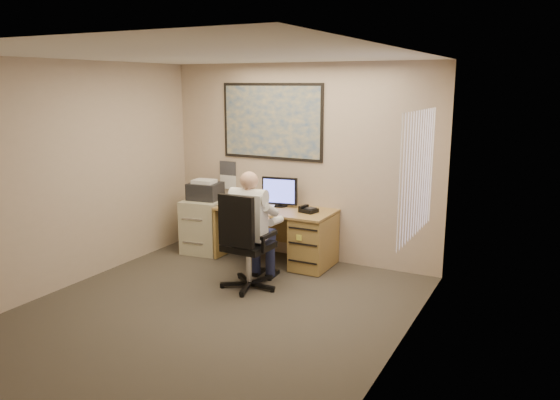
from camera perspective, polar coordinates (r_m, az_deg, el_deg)
The scene contains 8 objects.
room_shell at distance 5.65m, azimuth -7.62°, elevation 1.01°, with size 4.00×4.50×2.70m.
desk at distance 7.39m, azimuth 1.88°, elevation -3.43°, with size 1.60×0.97×1.15m.
world_map at distance 7.70m, azimuth -0.88°, elevation 8.20°, with size 1.56×0.03×1.06m, color #1E4C93.
wall_calendar at distance 8.18m, azimuth -5.47°, elevation 2.59°, with size 0.28×0.01×0.42m, color white.
window_blinds at distance 5.54m, azimuth 14.30°, elevation 2.62°, with size 0.06×1.40×1.30m, color silver, non-canonical shape.
filing_cabinet at distance 8.07m, azimuth -7.73°, elevation -2.11°, with size 0.63×0.72×1.06m.
office_chair at distance 6.57m, azimuth -3.50°, elevation -6.39°, with size 0.73×0.73×1.18m.
person at distance 6.54m, azimuth -3.17°, elevation -3.15°, with size 0.57×0.82×1.42m, color silver, non-canonical shape.
Camera 1 is at (3.20, -4.53, 2.43)m, focal length 35.00 mm.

